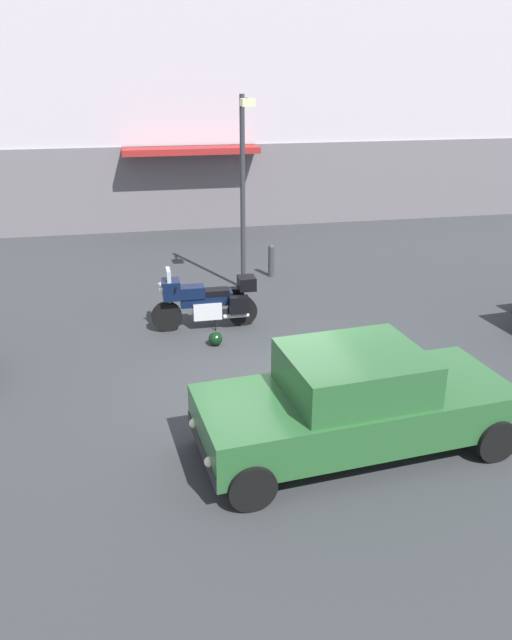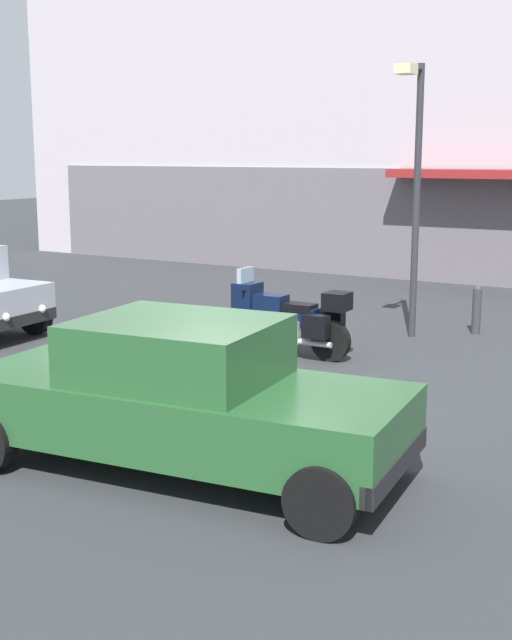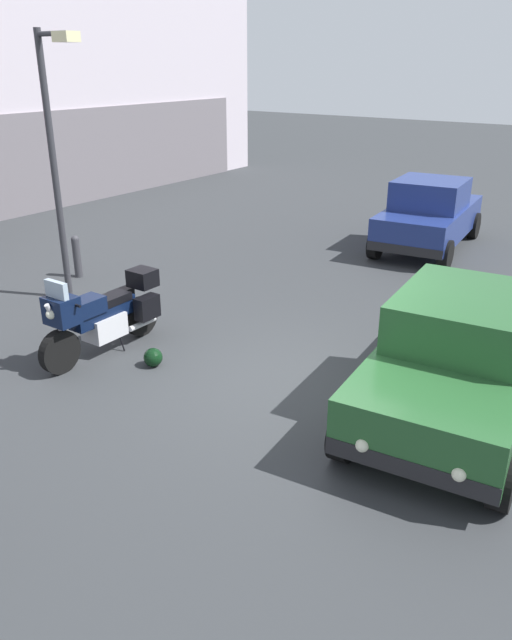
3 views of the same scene
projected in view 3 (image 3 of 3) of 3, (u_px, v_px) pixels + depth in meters
ground_plane at (295, 383)px, 8.66m from camera, size 80.00×80.00×0.00m
motorcycle at (103, 314)px, 9.37m from camera, size 2.26×0.76×1.36m
helmet at (153, 357)px, 9.09m from camera, size 0.28×0.28×0.28m
car_hatchback_near at (429, 215)px, 14.55m from camera, size 3.99×2.14×1.64m
car_sedan_far at (464, 351)px, 7.79m from camera, size 4.69×2.31×1.56m
streetlamp_curbside at (57, 144)px, 10.62m from camera, size 0.28×0.94×4.64m
bollard_curbside at (77, 255)px, 12.72m from camera, size 0.16×0.16×0.88m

